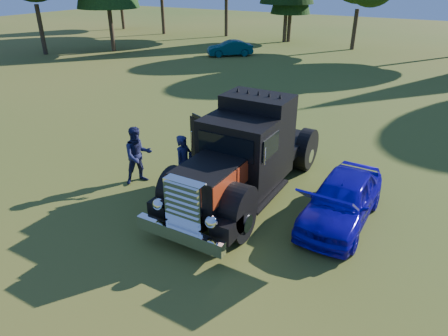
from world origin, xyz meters
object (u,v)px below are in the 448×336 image
diamond_t_truck (243,158)px  spectator_far (138,155)px  spectator_near (184,164)px  hotrod_coupe (342,199)px  distant_teal_car (230,48)px

diamond_t_truck → spectator_far: bearing=-164.7°
spectator_near → spectator_far: spectator_far is taller
hotrod_coupe → spectator_near: bearing=-171.4°
hotrod_coupe → distant_teal_car: bearing=126.5°
diamond_t_truck → spectator_far: 3.50m
spectator_far → distant_teal_car: size_ratio=0.52×
spectator_near → spectator_far: bearing=104.2°
spectator_near → distant_teal_car: 22.93m
hotrod_coupe → distant_teal_car: hotrod_coupe is taller
spectator_near → distant_teal_car: spectator_near is taller
diamond_t_truck → spectator_near: diamond_t_truck is taller
spectator_near → distant_teal_car: (-9.99, 20.64, -0.32)m
spectator_far → diamond_t_truck: bearing=-42.7°
hotrod_coupe → spectator_near: hotrod_coupe is taller
distant_teal_car → spectator_far: bearing=-19.8°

